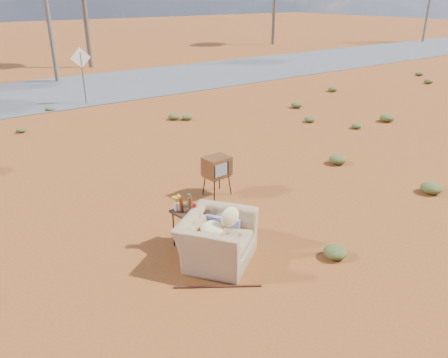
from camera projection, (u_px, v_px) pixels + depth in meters
ground at (243, 249)px, 7.55m from camera, size 140.00×140.00×0.00m
highway at (28, 95)px, 18.73m from camera, size 140.00×7.00×0.04m
armchair at (218, 231)px, 7.14m from camera, size 1.56×1.56×1.06m
tv_unit at (217, 167)px, 9.34m from camera, size 0.59×0.50×0.88m
side_table at (186, 209)px, 7.37m from camera, size 0.55×0.55×0.98m
rusty_bar at (218, 286)px, 6.57m from camera, size 1.12×0.77×0.04m
road_sign at (82, 66)px, 16.72m from camera, size 0.78×0.06×2.19m
scrub_patch at (101, 173)px, 10.34m from camera, size 17.49×8.07×0.33m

